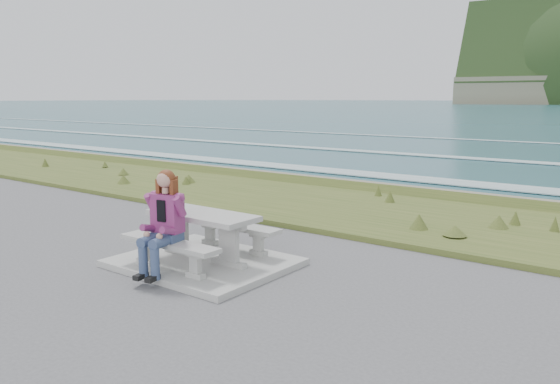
% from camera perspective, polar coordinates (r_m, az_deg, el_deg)
% --- Properties ---
extents(concrete_slab, '(2.60, 2.10, 0.10)m').
position_cam_1_polar(concrete_slab, '(8.73, -7.96, -7.30)').
color(concrete_slab, '#9C9C97').
rests_on(concrete_slab, ground).
extents(picnic_table, '(1.80, 0.75, 0.75)m').
position_cam_1_polar(picnic_table, '(8.57, -8.06, -3.25)').
color(picnic_table, '#9C9C97').
rests_on(picnic_table, concrete_slab).
extents(bench_landward, '(1.80, 0.35, 0.45)m').
position_cam_1_polar(bench_landward, '(8.16, -11.52, -5.70)').
color(bench_landward, '#9C9C97').
rests_on(bench_landward, concrete_slab).
extents(bench_seaward, '(1.80, 0.35, 0.45)m').
position_cam_1_polar(bench_seaward, '(9.11, -4.91, -3.90)').
color(bench_seaward, '#9C9C97').
rests_on(bench_seaward, concrete_slab).
extents(grass_verge, '(160.00, 4.50, 0.22)m').
position_cam_1_polar(grass_verge, '(12.65, 8.25, -2.16)').
color(grass_verge, '#344B1C').
rests_on(grass_verge, ground).
extents(shore_drop, '(160.00, 0.80, 2.20)m').
position_cam_1_polar(shore_drop, '(15.22, 13.54, -0.31)').
color(shore_drop, '#716955').
rests_on(shore_drop, ground).
extents(ocean, '(1600.00, 1600.00, 0.09)m').
position_cam_1_polar(ocean, '(31.82, 25.96, 0.98)').
color(ocean, '#20515C').
rests_on(ocean, ground).
extents(seated_woman, '(0.55, 0.82, 1.49)m').
position_cam_1_polar(seated_woman, '(8.03, -12.34, -4.52)').
color(seated_woman, navy).
rests_on(seated_woman, concrete_slab).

